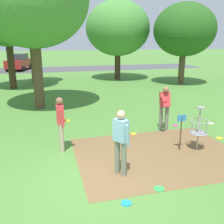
% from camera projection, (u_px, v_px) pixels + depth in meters
% --- Properties ---
extents(ground_plane, '(160.00, 160.00, 0.00)m').
position_uv_depth(ground_plane, '(98.00, 183.00, 6.23)').
color(ground_plane, '#518438').
extents(dirt_tee_pad, '(4.90, 3.76, 0.01)m').
position_uv_depth(dirt_tee_pad, '(158.00, 154.00, 7.79)').
color(dirt_tee_pad, brown).
rests_on(dirt_tee_pad, ground).
extents(disc_golf_basket, '(0.98, 0.58, 1.39)m').
position_uv_depth(disc_golf_basket, '(197.00, 127.00, 7.94)').
color(disc_golf_basket, '#9E9EA3').
rests_on(disc_golf_basket, ground).
extents(player_foreground_watching, '(0.64, 1.05, 1.71)m').
position_uv_depth(player_foreground_watching, '(165.00, 105.00, 9.59)').
color(player_foreground_watching, slate).
rests_on(player_foreground_watching, ground).
extents(player_waiting_left, '(0.40, 0.47, 1.71)m').
position_uv_depth(player_waiting_left, '(61.00, 121.00, 7.79)').
color(player_waiting_left, tan).
rests_on(player_waiting_left, ground).
extents(player_waiting_right, '(0.45, 0.48, 1.71)m').
position_uv_depth(player_waiting_right, '(121.00, 139.00, 6.39)').
color(player_waiting_right, slate).
rests_on(player_waiting_right, ground).
extents(frisbee_by_tee, '(0.26, 0.26, 0.02)m').
position_uv_depth(frisbee_by_tee, '(159.00, 189.00, 5.97)').
color(frisbee_by_tee, green).
rests_on(frisbee_by_tee, ground).
extents(frisbee_mid_grass, '(0.24, 0.24, 0.02)m').
position_uv_depth(frisbee_mid_grass, '(219.00, 138.00, 9.04)').
color(frisbee_mid_grass, gold).
rests_on(frisbee_mid_grass, ground).
extents(frisbee_far_left, '(0.21, 0.21, 0.02)m').
position_uv_depth(frisbee_far_left, '(175.00, 125.00, 10.37)').
color(frisbee_far_left, '#E53D99').
rests_on(frisbee_far_left, ground).
extents(frisbee_far_right, '(0.22, 0.22, 0.02)m').
position_uv_depth(frisbee_far_right, '(211.00, 123.00, 10.64)').
color(frisbee_far_right, white).
rests_on(frisbee_far_right, ground).
extents(frisbee_scattered_a, '(0.23, 0.23, 0.02)m').
position_uv_depth(frisbee_scattered_a, '(126.00, 203.00, 5.45)').
color(frisbee_scattered_a, '#1E93DB').
rests_on(frisbee_scattered_a, ground).
extents(frisbee_scattered_b, '(0.23, 0.23, 0.02)m').
position_uv_depth(frisbee_scattered_b, '(134.00, 134.00, 9.45)').
color(frisbee_scattered_b, gold).
rests_on(frisbee_scattered_b, ground).
extents(tree_near_right, '(4.60, 4.60, 6.01)m').
position_uv_depth(tree_near_right, '(184.00, 30.00, 19.10)').
color(tree_near_right, brown).
rests_on(tree_near_right, ground).
extents(tree_mid_left, '(3.22, 3.22, 5.69)m').
position_uv_depth(tree_mid_left, '(31.00, 27.00, 19.22)').
color(tree_mid_left, '#4C3823').
rests_on(tree_mid_left, ground).
extents(tree_mid_center, '(4.81, 4.81, 6.97)m').
position_uv_depth(tree_mid_center, '(6.00, 15.00, 16.86)').
color(tree_mid_center, '#422D1E').
rests_on(tree_mid_center, ground).
extents(tree_far_right, '(5.33, 5.33, 6.53)m').
position_uv_depth(tree_far_right, '(118.00, 28.00, 21.35)').
color(tree_far_right, '#422D1E').
rests_on(tree_far_right, ground).
extents(parking_lot_strip, '(36.00, 6.00, 0.01)m').
position_uv_depth(parking_lot_strip, '(53.00, 69.00, 30.04)').
color(parking_lot_strip, '#4C4C51').
rests_on(parking_lot_strip, ground).
extents(parked_car_center_left, '(2.80, 4.52, 1.84)m').
position_uv_depth(parked_car_center_left, '(19.00, 62.00, 28.99)').
color(parked_car_center_left, maroon).
rests_on(parked_car_center_left, ground).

